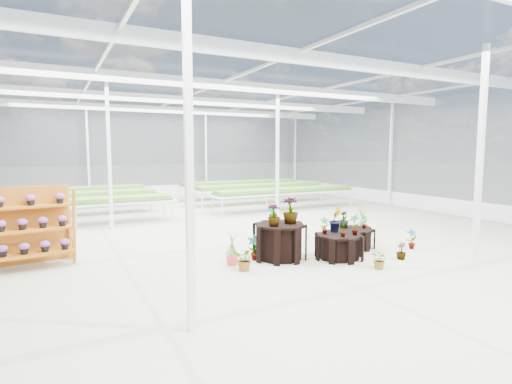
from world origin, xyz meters
name	(u,v)px	position (x,y,z in m)	size (l,w,h in m)	color
ground_plane	(255,245)	(0.00, 0.00, 0.00)	(24.00, 24.00, 0.00)	gray
greenhouse_shell	(255,158)	(0.00, 0.00, 2.25)	(18.00, 24.00, 4.50)	white
steel_frame	(255,158)	(0.00, 0.00, 2.25)	(18.00, 24.00, 4.50)	silver
nursery_benches	(177,199)	(0.00, 7.20, 0.42)	(16.00, 7.00, 0.84)	silver
plinth_tall	(280,241)	(-0.10, -1.44, 0.40)	(1.18, 1.18, 0.80)	black
plinth_mid	(339,246)	(1.10, -2.04, 0.28)	(1.06, 1.06, 0.56)	black
plinth_low	(353,238)	(2.10, -1.34, 0.24)	(1.07, 1.07, 0.48)	black
shelf_rack	(33,227)	(-5.01, 0.41, 0.84)	(1.59, 0.84, 1.68)	#964E10
nursery_plants	(314,231)	(0.80, -1.48, 0.56)	(4.89, 2.81, 1.41)	#48762B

